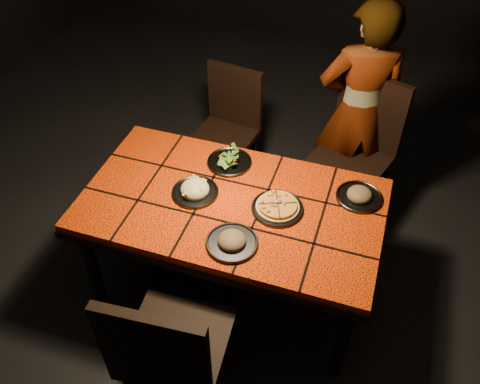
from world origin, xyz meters
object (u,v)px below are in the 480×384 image
(plate_pizza, at_px, (277,207))
(dining_table, at_px, (232,212))
(plate_pasta, at_px, (195,190))
(chair_far_left, at_px, (229,122))
(chair_near, at_px, (168,350))
(chair_far_right, at_px, (358,143))
(diner, at_px, (359,111))

(plate_pizza, bearing_deg, dining_table, -174.98)
(plate_pasta, bearing_deg, chair_far_left, 98.93)
(plate_pizza, relative_size, plate_pasta, 1.17)
(dining_table, relative_size, chair_far_left, 1.78)
(chair_near, height_order, plate_pasta, chair_near)
(chair_far_right, bearing_deg, diner, 128.63)
(chair_far_left, distance_m, diner, 0.91)
(chair_far_left, height_order, diner, diner)
(chair_near, bearing_deg, plate_pasta, -81.03)
(chair_far_left, xyz_separation_m, plate_pizza, (0.61, -0.95, 0.25))
(plate_pasta, bearing_deg, chair_far_right, 50.46)
(chair_far_left, distance_m, plate_pizza, 1.16)
(chair_near, relative_size, diner, 0.67)
(chair_near, relative_size, plate_pizza, 3.49)
(chair_near, distance_m, diner, 1.94)
(chair_far_right, height_order, diner, diner)
(plate_pizza, height_order, plate_pasta, plate_pasta)
(dining_table, xyz_separation_m, chair_near, (-0.01, -0.83, -0.08))
(chair_far_left, height_order, plate_pizza, chair_far_left)
(plate_pizza, xyz_separation_m, plate_pasta, (-0.46, -0.02, 0.00))
(dining_table, distance_m, chair_far_right, 1.08)
(diner, bearing_deg, dining_table, 43.70)
(chair_far_right, relative_size, plate_pizza, 3.49)
(chair_near, distance_m, plate_pasta, 0.87)
(dining_table, distance_m, diner, 1.15)
(plate_pasta, bearing_deg, dining_table, 0.49)
(chair_near, height_order, chair_far_left, chair_near)
(diner, xyz_separation_m, plate_pasta, (-0.72, -1.03, 0.00))
(chair_far_left, bearing_deg, chair_near, -71.09)
(dining_table, xyz_separation_m, diner, (0.52, 1.03, 0.10))
(chair_far_left, bearing_deg, plate_pizza, -49.43)
(plate_pizza, bearing_deg, chair_far_left, 122.65)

